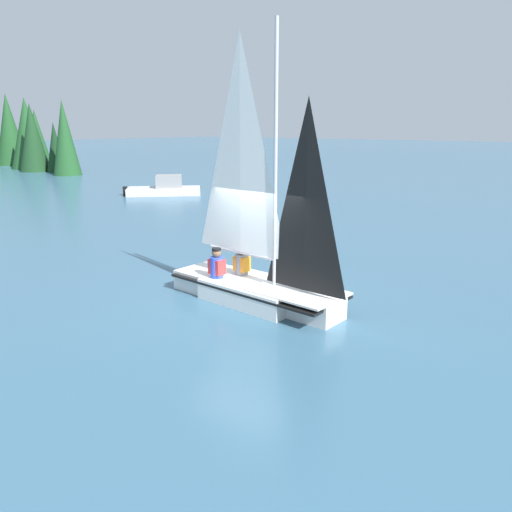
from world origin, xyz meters
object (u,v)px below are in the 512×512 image
sailboat_main (256,266)px  sailor_helm (242,268)px  motorboat_distant (165,188)px  sailor_crew (217,271)px

sailboat_main → sailor_helm: 0.69m
motorboat_distant → sailor_crew: bearing=-83.4°
sailboat_main → sailor_crew: sailboat_main is taller
sailor_crew → motorboat_distant: 18.40m
sailor_helm → sailor_crew: size_ratio=1.00×
sailboat_main → sailor_helm: sailboat_main is taller
sailor_crew → sailor_helm: bearing=64.8°
sailor_helm → motorboat_distant: (15.00, -10.48, -0.24)m
sailor_crew → motorboat_distant: size_ratio=0.28×
sailor_crew → motorboat_distant: (14.72, -11.03, -0.24)m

